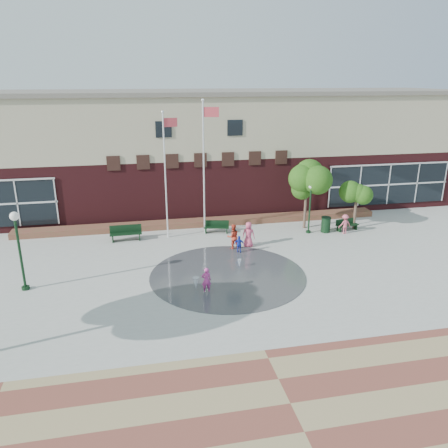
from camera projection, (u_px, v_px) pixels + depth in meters
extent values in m
plane|color=#666056|center=(241.00, 302.00, 20.80)|extent=(120.00, 120.00, 0.00)
cube|color=#A8A8A0|center=(224.00, 268.00, 24.51)|extent=(46.00, 18.00, 0.01)
cube|color=brown|center=(290.00, 404.00, 14.29)|extent=(46.00, 6.00, 0.01)
cylinder|color=#383A3D|center=(228.00, 275.00, 23.58)|extent=(8.40, 8.40, 0.01)
cube|color=#4B181C|center=(192.00, 177.00, 36.34)|extent=(44.00, 10.00, 4.50)
cube|color=tan|center=(191.00, 122.00, 34.90)|extent=(44.00, 10.00, 4.50)
cube|color=slate|center=(190.00, 92.00, 34.17)|extent=(44.40, 10.40, 0.30)
cube|color=black|center=(388.00, 184.00, 34.53)|extent=(10.00, 0.12, 3.19)
cube|color=black|center=(164.00, 129.00, 29.75)|extent=(1.10, 0.10, 1.10)
cube|color=black|center=(235.00, 128.00, 30.69)|extent=(1.10, 0.10, 1.10)
cube|color=#A32636|center=(203.00, 225.00, 31.57)|extent=(26.00, 1.20, 0.40)
cylinder|color=white|center=(165.00, 178.00, 27.87)|extent=(0.10, 0.10, 8.12)
sphere|color=white|center=(163.00, 112.00, 26.56)|extent=(0.16, 0.16, 0.16)
cube|color=#C03943|center=(170.00, 122.00, 26.89)|extent=(0.89, 0.11, 0.54)
cylinder|color=white|center=(204.00, 170.00, 28.62)|extent=(0.11, 0.11, 8.76)
sphere|color=white|center=(203.00, 100.00, 27.21)|extent=(0.18, 0.18, 0.18)
cube|color=#C03943|center=(211.00, 112.00, 27.43)|extent=(0.99, 0.23, 0.62)
cylinder|color=black|center=(21.00, 256.00, 21.42)|extent=(0.13, 0.13, 3.69)
cylinder|color=black|center=(26.00, 288.00, 21.98)|extent=(0.39, 0.39, 0.17)
sphere|color=silver|center=(14.00, 216.00, 20.77)|extent=(0.43, 0.43, 0.43)
cylinder|color=black|center=(310.00, 211.00, 29.50)|extent=(0.11, 0.11, 3.14)
cylinder|color=black|center=(308.00, 232.00, 29.98)|extent=(0.33, 0.33, 0.15)
sphere|color=silver|center=(311.00, 186.00, 28.95)|extent=(0.37, 0.37, 0.37)
cube|color=black|center=(126.00, 234.00, 28.38)|extent=(2.05, 0.59, 0.07)
cube|color=black|center=(126.00, 229.00, 28.52)|extent=(2.04, 0.08, 0.51)
cube|color=black|center=(216.00, 227.00, 29.83)|extent=(1.77, 0.83, 0.06)
cube|color=black|center=(216.00, 223.00, 29.96)|extent=(1.68, 0.41, 0.43)
cube|color=black|center=(347.00, 225.00, 30.33)|extent=(1.69, 0.73, 0.05)
cube|color=black|center=(346.00, 221.00, 30.44)|extent=(1.62, 0.33, 0.41)
cylinder|color=black|center=(326.00, 225.00, 29.99)|extent=(0.62, 0.62, 1.04)
cylinder|color=black|center=(326.00, 218.00, 29.81)|extent=(0.67, 0.67, 0.06)
cylinder|color=#48362B|center=(305.00, 209.00, 30.55)|extent=(0.19, 0.19, 2.76)
cylinder|color=#48362B|center=(355.00, 213.00, 30.52)|extent=(0.20, 0.20, 2.27)
cone|color=white|center=(196.00, 290.00, 21.94)|extent=(0.34, 0.34, 0.66)
cone|color=white|center=(239.00, 268.00, 24.53)|extent=(0.21, 0.21, 0.47)
imported|color=#C63990|center=(206.00, 280.00, 21.54)|extent=(0.49, 0.32, 1.31)
imported|color=red|center=(233.00, 237.00, 27.02)|extent=(0.84, 0.69, 1.59)
imported|color=#E65177|center=(249.00, 235.00, 27.33)|extent=(0.94, 0.81, 1.62)
imported|color=#1A31B7|center=(239.00, 244.00, 26.43)|extent=(0.69, 0.45, 1.09)
imported|color=#D0576C|center=(345.00, 224.00, 29.67)|extent=(0.93, 0.59, 1.37)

